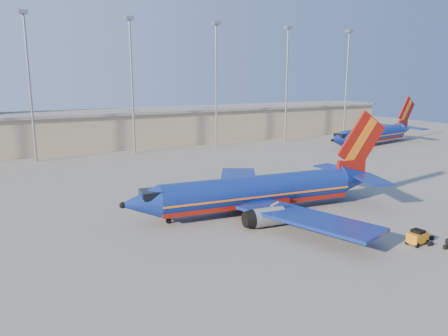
{
  "coord_description": "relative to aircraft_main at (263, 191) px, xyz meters",
  "views": [
    {
      "loc": [
        -31.25,
        -46.64,
        16.76
      ],
      "look_at": [
        -3.56,
        6.48,
        4.0
      ],
      "focal_mm": 35.0,
      "sensor_mm": 36.0,
      "label": 1
    }
  ],
  "objects": [
    {
      "name": "aircraft_main",
      "position": [
        0.0,
        0.0,
        0.0
      ],
      "size": [
        36.01,
        34.51,
        12.2
      ],
      "rotation": [
        0.0,
        0.0,
        -0.09
      ],
      "color": "navy",
      "rests_on": "ground"
    },
    {
      "name": "aircraft_second",
      "position": [
        53.22,
        32.69,
        0.04
      ],
      "size": [
        33.73,
        13.89,
        11.51
      ],
      "rotation": [
        0.0,
        0.0,
        0.19
      ],
      "color": "navy",
      "rests_on": "ground"
    },
    {
      "name": "baggage_tug",
      "position": [
        7.96,
        -16.5,
        -1.8
      ],
      "size": [
        2.29,
        1.54,
        1.54
      ],
      "rotation": [
        0.0,
        0.0,
        0.12
      ],
      "color": "orange",
      "rests_on": "ground"
    },
    {
      "name": "ground",
      "position": [
        2.68,
        2.32,
        -2.6
      ],
      "size": [
        220.0,
        220.0,
        0.0
      ],
      "primitive_type": "plane",
      "color": "slate",
      "rests_on": "ground"
    },
    {
      "name": "luggage_pile",
      "position": [
        10.23,
        -17.98,
        -2.37
      ],
      "size": [
        2.8,
        2.76,
        0.52
      ],
      "color": "black",
      "rests_on": "ground"
    },
    {
      "name": "terminal_building",
      "position": [
        12.68,
        60.32,
        1.71
      ],
      "size": [
        122.0,
        16.0,
        8.5
      ],
      "color": "gray",
      "rests_on": "ground"
    },
    {
      "name": "light_mast_row",
      "position": [
        7.68,
        48.32,
        14.95
      ],
      "size": [
        101.6,
        1.6,
        28.65
      ],
      "color": "gray",
      "rests_on": "ground"
    }
  ]
}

